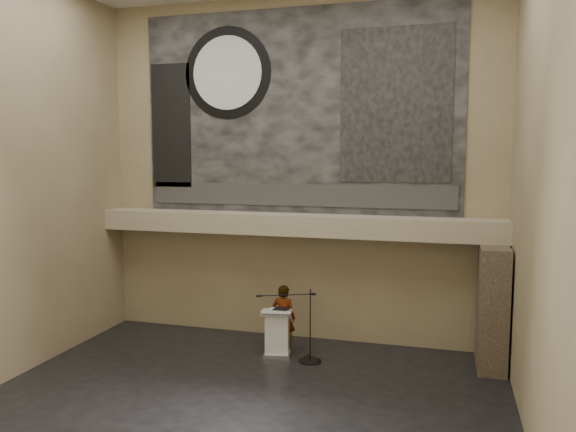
% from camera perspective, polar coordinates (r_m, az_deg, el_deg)
% --- Properties ---
extents(floor, '(10.00, 10.00, 0.00)m').
position_cam_1_polar(floor, '(11.22, -4.73, -18.28)').
color(floor, black).
rests_on(floor, ground).
extents(wall_back, '(10.00, 0.02, 8.50)m').
position_cam_1_polar(wall_back, '(14.02, 0.90, 4.62)').
color(wall_back, '#807051').
rests_on(wall_back, floor).
extents(wall_front, '(10.00, 0.02, 8.50)m').
position_cam_1_polar(wall_front, '(6.64, -17.34, 2.44)').
color(wall_front, '#807051').
rests_on(wall_front, floor).
extents(wall_left, '(0.02, 8.00, 8.50)m').
position_cam_1_polar(wall_left, '(12.87, -26.28, 3.81)').
color(wall_left, '#807051').
rests_on(wall_left, floor).
extents(wall_right, '(0.02, 8.00, 8.50)m').
position_cam_1_polar(wall_right, '(9.64, 24.10, 3.30)').
color(wall_right, '#807051').
rests_on(wall_right, floor).
extents(soffit, '(10.00, 0.80, 0.50)m').
position_cam_1_polar(soffit, '(13.74, 0.46, -0.86)').
color(soffit, '#9E957B').
rests_on(soffit, wall_back).
extents(sprinkler_left, '(0.04, 0.04, 0.06)m').
position_cam_1_polar(sprinkler_left, '(14.23, -5.82, -1.78)').
color(sprinkler_left, '#B2893D').
rests_on(sprinkler_left, soffit).
extents(sprinkler_right, '(0.04, 0.04, 0.06)m').
position_cam_1_polar(sprinkler_right, '(13.35, 8.29, -2.35)').
color(sprinkler_right, '#B2893D').
rests_on(sprinkler_right, soffit).
extents(banner, '(8.00, 0.05, 5.00)m').
position_cam_1_polar(banner, '(14.03, 0.88, 10.54)').
color(banner, black).
rests_on(banner, wall_back).
extents(banner_text_strip, '(7.76, 0.02, 0.55)m').
position_cam_1_polar(banner_text_strip, '(13.99, 0.82, 2.15)').
color(banner_text_strip, '#2B2B2B').
rests_on(banner_text_strip, banner).
extents(banner_clock_rim, '(2.30, 0.02, 2.30)m').
position_cam_1_polar(banner_clock_rim, '(14.66, -6.18, 14.25)').
color(banner_clock_rim, black).
rests_on(banner_clock_rim, banner).
extents(banner_clock_face, '(1.84, 0.02, 1.84)m').
position_cam_1_polar(banner_clock_face, '(14.64, -6.21, 14.26)').
color(banner_clock_face, silver).
rests_on(banner_clock_face, banner).
extents(banner_building_print, '(2.60, 0.02, 3.60)m').
position_cam_1_polar(banner_building_print, '(13.57, 10.85, 11.00)').
color(banner_building_print, black).
rests_on(banner_building_print, banner).
extents(banner_brick_print, '(1.10, 0.02, 3.20)m').
position_cam_1_polar(banner_brick_print, '(15.21, -11.79, 8.95)').
color(banner_brick_print, black).
rests_on(banner_brick_print, banner).
extents(stone_pier, '(0.60, 1.40, 2.70)m').
position_cam_1_polar(stone_pier, '(13.15, 20.05, -8.68)').
color(stone_pier, '#3E3226').
rests_on(stone_pier, floor).
extents(lectern, '(0.75, 0.59, 1.13)m').
position_cam_1_polar(lectern, '(13.26, -1.10, -11.76)').
color(lectern, silver).
rests_on(lectern, floor).
extents(binder, '(0.36, 0.30, 0.04)m').
position_cam_1_polar(binder, '(13.06, -0.68, -9.45)').
color(binder, black).
rests_on(binder, lectern).
extents(papers, '(0.30, 0.35, 0.00)m').
position_cam_1_polar(papers, '(13.13, -1.56, -9.44)').
color(papers, silver).
rests_on(papers, lectern).
extents(speaker_person, '(0.60, 0.41, 1.59)m').
position_cam_1_polar(speaker_person, '(13.54, -0.45, -10.29)').
color(speaker_person, white).
rests_on(speaker_person, floor).
extents(mic_stand, '(1.38, 0.76, 1.67)m').
position_cam_1_polar(mic_stand, '(13.02, 2.07, -13.50)').
color(mic_stand, black).
rests_on(mic_stand, floor).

